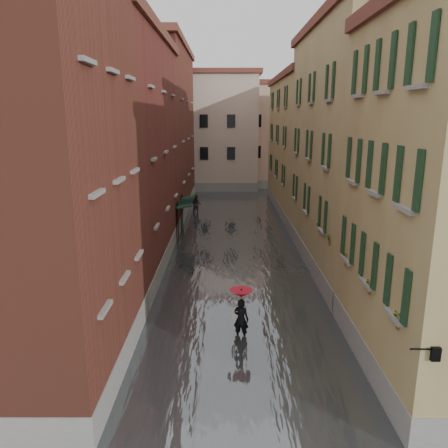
{
  "coord_description": "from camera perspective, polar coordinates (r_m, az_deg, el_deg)",
  "views": [
    {
      "loc": [
        -0.66,
        -15.39,
        8.49
      ],
      "look_at": [
        -0.72,
        6.84,
        3.0
      ],
      "focal_mm": 35.0,
      "sensor_mm": 36.0,
      "label": 1
    }
  ],
  "objects": [
    {
      "name": "ground",
      "position": [
        17.59,
        2.37,
        -15.01
      ],
      "size": [
        120.0,
        120.0,
        0.0
      ],
      "primitive_type": "plane",
      "color": "#555557",
      "rests_on": "ground"
    },
    {
      "name": "floodwater",
      "position": [
        29.61,
        1.43,
        -2.59
      ],
      "size": [
        10.0,
        60.0,
        0.2
      ],
      "primitive_type": "cube",
      "color": "#4E5256",
      "rests_on": "ground"
    },
    {
      "name": "building_left_near",
      "position": [
        14.94,
        -25.04,
        4.92
      ],
      "size": [
        6.0,
        8.0,
        13.0
      ],
      "primitive_type": "cube",
      "color": "brown",
      "rests_on": "ground"
    },
    {
      "name": "building_left_mid",
      "position": [
        25.3,
        -14.52,
        8.36
      ],
      "size": [
        6.0,
        14.0,
        12.5
      ],
      "primitive_type": "cube",
      "color": "#5E2A1D",
      "rests_on": "ground"
    },
    {
      "name": "building_left_far",
      "position": [
        39.92,
        -9.17,
        11.56
      ],
      "size": [
        6.0,
        16.0,
        14.0
      ],
      "primitive_type": "cube",
      "color": "brown",
      "rests_on": "ground"
    },
    {
      "name": "building_right_mid",
      "position": [
        25.64,
        17.75,
        8.77
      ],
      "size": [
        6.0,
        14.0,
        13.0
      ],
      "primitive_type": "cube",
      "color": "tan",
      "rests_on": "ground"
    },
    {
      "name": "building_right_far",
      "position": [
        40.22,
        11.29,
        9.71
      ],
      "size": [
        6.0,
        16.0,
        11.5
      ],
      "primitive_type": "cube",
      "color": "olive",
      "rests_on": "ground"
    },
    {
      "name": "building_end_cream",
      "position": [
        53.48,
        -2.41,
        11.73
      ],
      "size": [
        12.0,
        9.0,
        13.0
      ],
      "primitive_type": "cube",
      "color": "#B5A190",
      "rests_on": "ground"
    },
    {
      "name": "building_end_pink",
      "position": [
        55.84,
        7.14,
        11.22
      ],
      "size": [
        10.0,
        9.0,
        12.0
      ],
      "primitive_type": "cube",
      "color": "tan",
      "rests_on": "ground"
    },
    {
      "name": "awning_near",
      "position": [
        30.94,
        -5.09,
        2.6
      ],
      "size": [
        1.09,
        3.22,
        2.8
      ],
      "color": "black",
      "rests_on": "ground"
    },
    {
      "name": "awning_far",
      "position": [
        31.86,
        -4.94,
        2.94
      ],
      "size": [
        1.09,
        3.34,
        2.8
      ],
      "color": "black",
      "rests_on": "ground"
    },
    {
      "name": "wall_lantern",
      "position": [
        11.97,
        25.72,
        -14.9
      ],
      "size": [
        0.71,
        0.22,
        0.35
      ],
      "color": "black",
      "rests_on": "ground"
    },
    {
      "name": "window_planters",
      "position": [
        17.31,
        16.21,
        -3.42
      ],
      "size": [
        0.59,
        10.99,
        0.84
      ],
      "color": "#9F6834",
      "rests_on": "ground"
    },
    {
      "name": "pedestrian_main",
      "position": [
        17.17,
        2.24,
        -11.2
      ],
      "size": [
        0.9,
        0.9,
        2.06
      ],
      "color": "black",
      "rests_on": "ground"
    },
    {
      "name": "pedestrian_far",
      "position": [
        38.74,
        -3.65,
        2.55
      ],
      "size": [
        0.88,
        0.69,
        1.81
      ],
      "primitive_type": "imported",
      "rotation": [
        0.0,
        0.0,
        -0.01
      ],
      "color": "black",
      "rests_on": "ground"
    }
  ]
}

